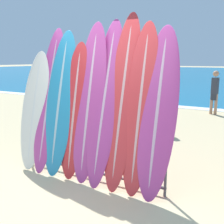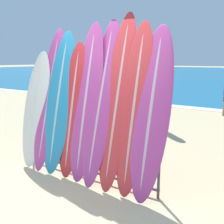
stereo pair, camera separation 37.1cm
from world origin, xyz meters
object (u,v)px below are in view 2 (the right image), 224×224
object	(u,v)px
surfboard_slot_0	(36,109)
surfboard_slot_4	(86,102)
surfboard_slot_1	(49,99)
surfboard_slot_2	(59,102)
surfboard_slot_5	(101,102)
surfboard_slot_3	(72,110)
surfboard_slot_6	(118,101)
person_near_water	(161,99)
person_mid_beach	(147,92)
surfboard_rack	(85,148)
surfboard_slot_7	(134,109)
surfboard_slot_8	(151,113)

from	to	relation	value
surfboard_slot_0	surfboard_slot_4	xyz separation A→B (m)	(1.13, 0.05, 0.22)
surfboard_slot_1	surfboard_slot_2	world-z (taller)	surfboard_slot_1
surfboard_slot_0	surfboard_slot_5	world-z (taller)	surfboard_slot_5
surfboard_slot_0	surfboard_slot_3	xyz separation A→B (m)	(0.86, 0.01, 0.07)
surfboard_slot_2	surfboard_slot_3	world-z (taller)	surfboard_slot_2
surfboard_slot_2	surfboard_slot_4	bearing A→B (deg)	1.58
surfboard_slot_6	person_near_water	distance (m)	3.47
person_near_water	surfboard_slot_0	bearing A→B (deg)	-165.99
surfboard_slot_3	surfboard_slot_2	bearing A→B (deg)	176.50
surfboard_slot_4	surfboard_slot_5	distance (m)	0.27
person_mid_beach	person_near_water	bearing A→B (deg)	-4.74
surfboard_slot_3	person_near_water	bearing A→B (deg)	87.75
surfboard_slot_0	surfboard_rack	bearing A→B (deg)	0.01
surfboard_slot_6	surfboard_slot_7	distance (m)	0.31
person_mid_beach	surfboard_slot_6	bearing A→B (deg)	-21.82
surfboard_slot_0	surfboard_slot_6	world-z (taller)	surfboard_slot_6
surfboard_slot_2	surfboard_slot_8	xyz separation A→B (m)	(1.69, 0.00, -0.00)
surfboard_slot_5	surfboard_slot_7	xyz separation A→B (m)	(0.59, -0.02, -0.04)
surfboard_slot_5	person_near_water	size ratio (longest dim) A/B	1.60
surfboard_slot_8	person_near_water	size ratio (longest dim) A/B	1.50
surfboard_slot_4	surfboard_slot_3	bearing A→B (deg)	-172.49
surfboard_slot_8	surfboard_slot_4	bearing A→B (deg)	179.41
surfboard_slot_7	surfboard_slot_4	bearing A→B (deg)	179.95
surfboard_slot_6	person_mid_beach	bearing A→B (deg)	110.00
surfboard_slot_0	surfboard_slot_1	distance (m)	0.35
surfboard_slot_2	surfboard_slot_7	distance (m)	1.43
surfboard_slot_0	surfboard_slot_7	bearing A→B (deg)	1.29
surfboard_slot_5	surfboard_slot_6	size ratio (longest dim) A/B	0.97
surfboard_slot_2	surfboard_slot_6	bearing A→B (deg)	2.36
surfboard_slot_2	surfboard_rack	bearing A→B (deg)	-2.95
surfboard_rack	surfboard_slot_4	bearing A→B (deg)	89.17
surfboard_rack	surfboard_slot_4	size ratio (longest dim) A/B	1.04
surfboard_slot_0	surfboard_slot_5	size ratio (longest dim) A/B	0.81
surfboard_slot_7	person_near_water	world-z (taller)	surfboard_slot_7
surfboard_slot_3	person_near_water	distance (m)	3.44
person_near_water	surfboard_slot_1	bearing A→B (deg)	-161.73
surfboard_slot_1	surfboard_slot_7	distance (m)	1.70
surfboard_rack	surfboard_slot_0	distance (m)	1.24
surfboard_slot_1	surfboard_slot_5	size ratio (longest dim) A/B	0.97
surfboard_slot_1	surfboard_slot_5	xyz separation A→B (m)	(1.11, 0.01, 0.04)
surfboard_slot_7	surfboard_slot_0	bearing A→B (deg)	-178.71
surfboard_slot_2	surfboard_slot_7	xyz separation A→B (m)	(1.43, 0.02, 0.03)
surfboard_rack	surfboard_slot_6	distance (m)	0.98
surfboard_slot_7	person_mid_beach	bearing A→B (deg)	112.96
surfboard_rack	surfboard_slot_4	world-z (taller)	surfboard_slot_4
surfboard_rack	person_mid_beach	xyz separation A→B (m)	(-1.16, 4.81, 0.35)
surfboard_slot_2	surfboard_slot_6	distance (m)	1.14
surfboard_slot_2	surfboard_slot_8	distance (m)	1.69
surfboard_slot_4	person_mid_beach	world-z (taller)	surfboard_slot_4
surfboard_slot_4	person_near_water	xyz separation A→B (m)	(-0.13, 3.40, -0.38)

